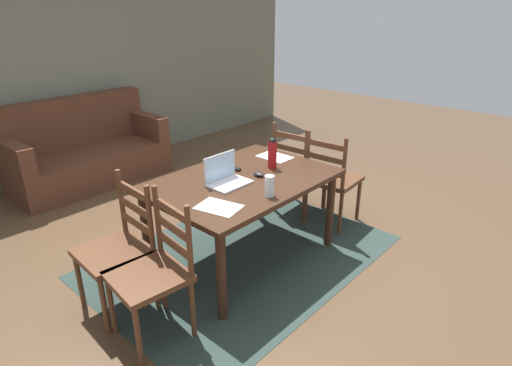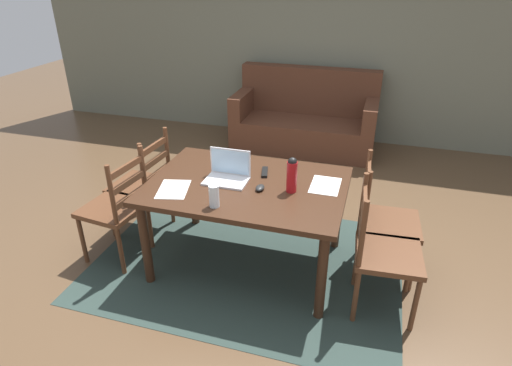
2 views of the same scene
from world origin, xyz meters
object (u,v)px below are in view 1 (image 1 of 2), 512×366
chair_right_near (332,180)px  dining_table (242,188)px  computer_mouse (259,174)px  laptop (225,176)px  chair_right_far (298,169)px  tv_remote (231,168)px  couch (86,153)px  chair_left_near (154,272)px  chair_left_far (118,249)px  water_bottle (272,152)px  drinking_glass (270,186)px

chair_right_near → dining_table: bearing=168.5°
chair_right_near → computer_mouse: bearing=171.2°
chair_right_near → laptop: laptop is taller
dining_table → chair_right_near: bearing=-11.5°
chair_right_near → chair_right_far: 0.41m
tv_remote → couch: bearing=79.5°
chair_left_near → chair_right_near: bearing=0.0°
dining_table → chair_left_near: bearing=-168.4°
dining_table → couch: size_ratio=0.82×
chair_right_near → chair_right_far: (-0.00, 0.41, 0.00)m
chair_left_far → chair_right_far: (2.05, 0.00, 0.00)m
couch → computer_mouse: bearing=-86.7°
chair_right_near → computer_mouse: 0.96m
chair_right_near → tv_remote: size_ratio=5.59×
laptop → couch: bearing=87.2°
dining_table → water_bottle: size_ratio=5.54×
couch → computer_mouse: 2.70m
chair_right_far → laptop: 1.24m
dining_table → laptop: (-0.16, 0.03, 0.14)m
dining_table → tv_remote: size_ratio=8.66×
chair_left_far → tv_remote: (1.11, 0.00, 0.28)m
tv_remote → water_bottle: bearing=-54.4°
drinking_glass → chair_right_far: bearing=27.3°
chair_right_far → tv_remote: bearing=179.9°
computer_mouse → tv_remote: (-0.04, 0.27, -0.01)m
dining_table → water_bottle: bearing=-4.2°
chair_left_near → water_bottle: 1.44m
chair_left_near → computer_mouse: chair_left_near is taller
chair_right_far → couch: couch is taller
computer_mouse → chair_left_near: bearing=-172.2°
computer_mouse → tv_remote: 0.28m
chair_right_near → water_bottle: (-0.68, 0.18, 0.41)m
water_bottle → drinking_glass: (-0.45, -0.36, -0.06)m
computer_mouse → chair_right_near: bearing=-8.0°
chair_right_far → drinking_glass: (-1.13, -0.58, 0.35)m
chair_left_near → couch: couch is taller
tv_remote → chair_left_near: bearing=-172.7°
dining_table → couch: (-0.03, 2.60, -0.29)m
chair_left_far → tv_remote: bearing=0.1°
chair_right_near → computer_mouse: (-0.90, 0.14, 0.29)m
dining_table → chair_left_far: (-1.02, 0.20, -0.18)m
chair_right_far → chair_left_near: size_ratio=1.00×
couch → tv_remote: bearing=-87.2°
chair_right_near → water_bottle: size_ratio=3.57×
chair_right_near → couch: bearing=110.7°
water_bottle → computer_mouse: (-0.22, -0.04, -0.12)m
chair_left_far → tv_remote: chair_left_far is taller
chair_left_near → chair_right_far: bearing=11.4°
tv_remote → computer_mouse: bearing=-94.8°
chair_left_far → computer_mouse: (1.15, -0.27, 0.29)m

